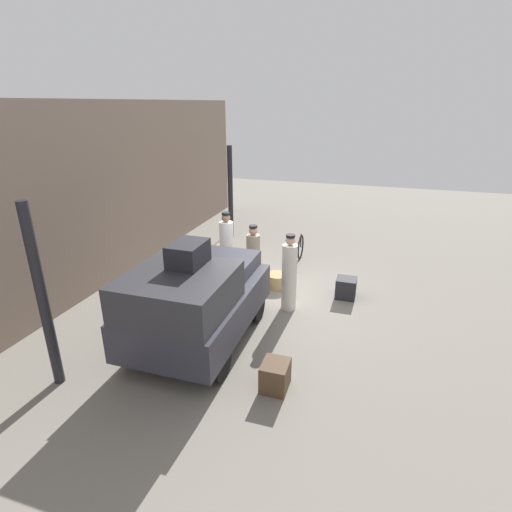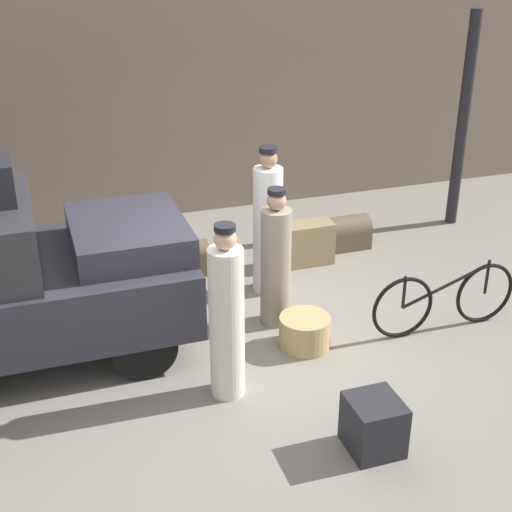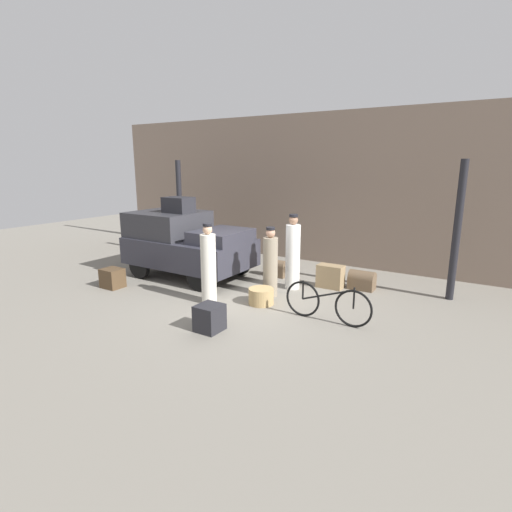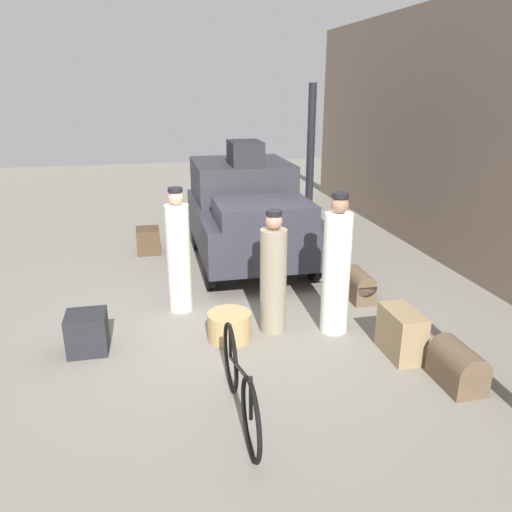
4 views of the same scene
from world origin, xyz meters
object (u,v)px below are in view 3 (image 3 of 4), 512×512
(bicycle, at_px, (327,303))
(trunk_large_brown, at_px, (210,318))
(porter_carrying_trunk, at_px, (293,255))
(truck, at_px, (186,242))
(suitcase_small_leather, at_px, (276,268))
(wicker_basket, at_px, (261,296))
(trunk_on_truck_roof, at_px, (178,205))
(porter_with_bicycle, at_px, (270,265))
(suitcase_tan_flat, at_px, (112,278))
(suitcase_black_upright, at_px, (330,276))
(trunk_barrel_dark, at_px, (362,280))
(porter_standing_middle, at_px, (208,267))

(bicycle, bearing_deg, trunk_large_brown, -136.86)
(porter_carrying_trunk, height_order, trunk_large_brown, porter_carrying_trunk)
(truck, relative_size, suitcase_small_leather, 5.58)
(wicker_basket, bearing_deg, trunk_on_truck_roof, 165.02)
(porter_carrying_trunk, relative_size, trunk_on_truck_roof, 2.45)
(porter_with_bicycle, bearing_deg, trunk_large_brown, -88.53)
(suitcase_tan_flat, height_order, trunk_large_brown, trunk_large_brown)
(wicker_basket, distance_m, trunk_large_brown, 1.73)
(porter_carrying_trunk, distance_m, suitcase_black_upright, 1.11)
(porter_carrying_trunk, xyz_separation_m, trunk_large_brown, (-0.12, -3.11, -0.61))
(porter_carrying_trunk, distance_m, trunk_large_brown, 3.17)
(porter_with_bicycle, height_order, trunk_large_brown, porter_with_bicycle)
(trunk_large_brown, bearing_deg, suitcase_black_upright, 76.21)
(suitcase_small_leather, bearing_deg, trunk_on_truck_roof, -150.94)
(truck, relative_size, porter_with_bicycle, 2.06)
(trunk_on_truck_roof, bearing_deg, suitcase_small_leather, 29.06)
(wicker_basket, relative_size, trunk_barrel_dark, 0.89)
(porter_standing_middle, xyz_separation_m, trunk_barrel_dark, (2.57, 2.76, -0.60))
(bicycle, height_order, trunk_large_brown, bicycle)
(trunk_barrel_dark, bearing_deg, bicycle, -88.42)
(porter_standing_middle, xyz_separation_m, suitcase_tan_flat, (-2.73, -0.42, -0.59))
(suitcase_tan_flat, height_order, trunk_on_truck_roof, trunk_on_truck_roof)
(bicycle, height_order, suitcase_black_upright, bicycle)
(bicycle, distance_m, suitcase_small_leather, 3.33)
(suitcase_tan_flat, height_order, suitcase_small_leather, suitcase_tan_flat)
(suitcase_small_leather, xyz_separation_m, trunk_barrel_dark, (2.36, 0.12, -0.01))
(truck, bearing_deg, bicycle, -12.42)
(truck, bearing_deg, porter_carrying_trunk, 10.43)
(suitcase_small_leather, height_order, trunk_large_brown, trunk_large_brown)
(truck, distance_m, trunk_barrel_dark, 4.73)
(bicycle, xyz_separation_m, suitcase_small_leather, (-2.43, 2.27, -0.15))
(wicker_basket, relative_size, suitcase_tan_flat, 1.11)
(suitcase_small_leather, height_order, trunk_barrel_dark, trunk_barrel_dark)
(truck, distance_m, suitcase_tan_flat, 2.10)
(porter_standing_middle, bearing_deg, porter_with_bicycle, 51.46)
(porter_with_bicycle, xyz_separation_m, porter_standing_middle, (-0.90, -1.14, 0.08))
(porter_with_bicycle, height_order, suitcase_black_upright, porter_with_bicycle)
(suitcase_small_leather, bearing_deg, bicycle, -43.14)
(suitcase_small_leather, distance_m, trunk_barrel_dark, 2.36)
(bicycle, bearing_deg, trunk_barrel_dark, 91.58)
(porter_carrying_trunk, relative_size, trunk_barrel_dark, 2.97)
(porter_carrying_trunk, distance_m, trunk_on_truck_roof, 3.40)
(truck, height_order, trunk_on_truck_roof, trunk_on_truck_roof)
(truck, xyz_separation_m, wicker_basket, (2.92, -0.83, -0.76))
(suitcase_tan_flat, distance_m, trunk_on_truck_roof, 2.55)
(porter_standing_middle, bearing_deg, wicker_basket, 27.56)
(porter_with_bicycle, bearing_deg, bicycle, -23.83)
(suitcase_tan_flat, bearing_deg, trunk_on_truck_roof, 70.14)
(porter_carrying_trunk, height_order, suitcase_black_upright, porter_carrying_trunk)
(bicycle, height_order, wicker_basket, bicycle)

